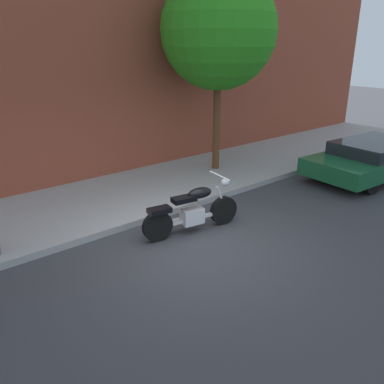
# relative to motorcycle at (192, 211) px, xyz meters

# --- Properties ---
(ground_plane) EXTENTS (60.00, 60.00, 0.00)m
(ground_plane) POSITION_rel_motorcycle_xyz_m (-0.35, -0.53, -0.45)
(ground_plane) COLOR #38383D
(sidewalk) EXTENTS (25.79, 3.12, 0.14)m
(sidewalk) POSITION_rel_motorcycle_xyz_m (-0.35, 2.46, -0.38)
(sidewalk) COLOR #9B9B9B
(sidewalk) RESTS_ON ground
(building_facade) EXTENTS (25.79, 0.50, 8.13)m
(building_facade) POSITION_rel_motorcycle_xyz_m (-0.35, 4.27, 3.62)
(building_facade) COLOR brown
(building_facade) RESTS_ON ground
(motorcycle) EXTENTS (2.13, 0.76, 1.10)m
(motorcycle) POSITION_rel_motorcycle_xyz_m (0.00, 0.00, 0.00)
(motorcycle) COLOR black
(motorcycle) RESTS_ON ground
(parked_car_green) EXTENTS (4.65, 2.14, 1.03)m
(parked_car_green) POSITION_rel_motorcycle_xyz_m (6.34, -0.53, 0.11)
(parked_car_green) COLOR black
(parked_car_green) RESTS_ON ground
(street_tree) EXTENTS (3.08, 3.08, 5.44)m
(street_tree) POSITION_rel_motorcycle_xyz_m (3.04, 2.59, 3.44)
(street_tree) COLOR brown
(street_tree) RESTS_ON ground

